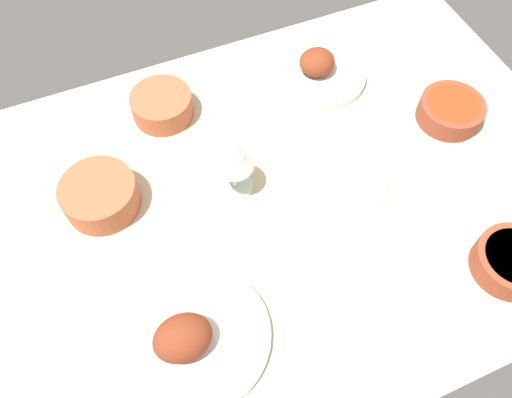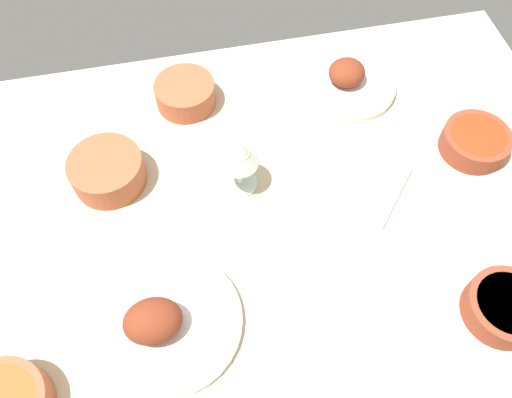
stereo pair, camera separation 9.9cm
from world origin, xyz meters
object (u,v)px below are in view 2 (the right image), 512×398
at_px(bowl_cream, 107,170).
at_px(bowl_potatoes, 185,93).
at_px(fork_loose, 396,196).
at_px(plate_center_main, 164,322).
at_px(bowl_sauce, 475,141).
at_px(plate_far_side, 347,80).
at_px(wine_glass, 239,154).
at_px(bowl_pasta, 505,307).

height_order(bowl_cream, bowl_potatoes, bowl_cream).
relative_size(bowl_potatoes, fork_loose, 0.83).
bearing_deg(plate_center_main, bowl_cream, 102.81).
height_order(bowl_sauce, bowl_potatoes, bowl_potatoes).
bearing_deg(plate_far_side, plate_center_main, -134.80).
bearing_deg(wine_glass, bowl_pasta, -42.52).
relative_size(plate_center_main, plate_far_side, 1.13).
bearing_deg(bowl_sauce, bowl_cream, 174.06).
height_order(wine_glass, fork_loose, wine_glass).
bearing_deg(plate_center_main, plate_far_side, 45.20).
bearing_deg(plate_center_main, bowl_sauce, 19.93).
xyz_separation_m(plate_far_side, bowl_sauce, (0.21, -0.23, 0.01)).
height_order(plate_center_main, fork_loose, plate_center_main).
distance_m(bowl_sauce, wine_glass, 0.50).
bearing_deg(bowl_cream, bowl_pasta, -33.09).
height_order(plate_center_main, plate_far_side, plate_center_main).
xyz_separation_m(bowl_cream, wine_glass, (0.26, -0.06, 0.06)).
xyz_separation_m(plate_far_side, bowl_potatoes, (-0.37, 0.03, 0.01)).
height_order(plate_center_main, wine_glass, wine_glass).
height_order(plate_center_main, bowl_pasta, plate_center_main).
bearing_deg(bowl_cream, wine_glass, -13.79).
height_order(bowl_pasta, bowl_potatoes, bowl_potatoes).
bearing_deg(bowl_sauce, plate_center_main, -160.07).
bearing_deg(wine_glass, plate_far_side, 36.45).
distance_m(plate_far_side, bowl_sauce, 0.31).
bearing_deg(bowl_potatoes, wine_glass, -72.39).
distance_m(plate_far_side, bowl_cream, 0.57).
xyz_separation_m(bowl_potatoes, fork_loose, (0.38, -0.34, -0.03)).
relative_size(plate_far_side, bowl_pasta, 1.65).
bearing_deg(wine_glass, bowl_cream, 166.21).
bearing_deg(wine_glass, plate_center_main, -124.91).
bearing_deg(bowl_sauce, plate_far_side, 132.00).
bearing_deg(bowl_pasta, bowl_cream, 146.91).
bearing_deg(bowl_sauce, bowl_potatoes, 155.92).
bearing_deg(plate_far_side, bowl_sauce, -48.00).
xyz_separation_m(bowl_pasta, bowl_cream, (-0.65, 0.42, 0.01)).
xyz_separation_m(plate_center_main, fork_loose, (0.48, 0.17, -0.02)).
distance_m(bowl_pasta, fork_loose, 0.28).
bearing_deg(wine_glass, fork_loose, -17.95).
relative_size(plate_center_main, bowl_pasta, 1.86).
relative_size(bowl_pasta, bowl_potatoes, 1.02).
distance_m(bowl_cream, fork_loose, 0.58).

